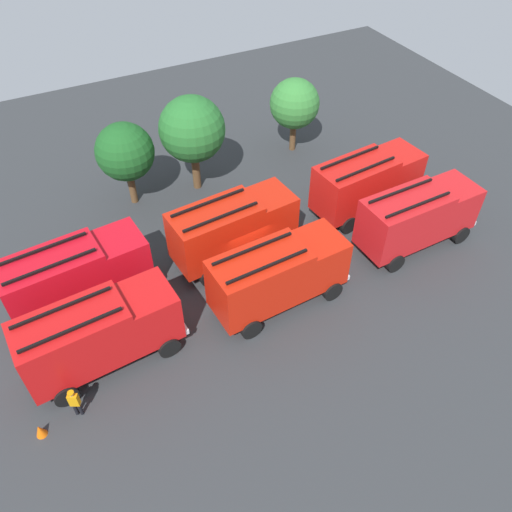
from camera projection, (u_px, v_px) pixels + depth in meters
name	position (u px, v px, depth m)	size (l,w,h in m)	color
ground_plane	(256.00, 274.00, 28.36)	(55.16, 55.16, 0.00)	#2D3033
fire_truck_0	(99.00, 332.00, 22.79)	(7.37, 3.22, 3.88)	red
fire_truck_1	(278.00, 274.00, 25.39)	(7.33, 3.09, 3.88)	red
fire_truck_2	(418.00, 216.00, 28.64)	(7.27, 2.92, 3.88)	red
fire_truck_3	(77.00, 274.00, 25.39)	(7.40, 3.31, 3.88)	red
fire_truck_4	(233.00, 227.00, 27.96)	(7.39, 3.29, 3.88)	red
fire_truck_5	(367.00, 181.00, 31.02)	(7.40, 3.32, 3.88)	red
firefighter_0	(409.00, 165.00, 34.19)	(0.47, 0.47, 1.82)	black
firefighter_1	(25.00, 270.00, 27.34)	(0.45, 0.48, 1.64)	black
firefighter_2	(75.00, 402.00, 21.64)	(0.48, 0.41, 1.70)	black
tree_0	(125.00, 152.00, 30.53)	(3.53, 3.53, 5.47)	brown
tree_1	(192.00, 130.00, 31.25)	(4.10, 4.10, 6.36)	brown
tree_2	(295.00, 104.00, 35.06)	(3.43, 3.43, 5.32)	brown
traffic_cone_0	(144.00, 250.00, 29.32)	(0.41, 0.41, 0.59)	#F2600C
traffic_cone_1	(40.00, 431.00, 21.38)	(0.46, 0.46, 0.66)	#F2600C
traffic_cone_2	(293.00, 220.00, 31.23)	(0.43, 0.43, 0.62)	#F2600C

